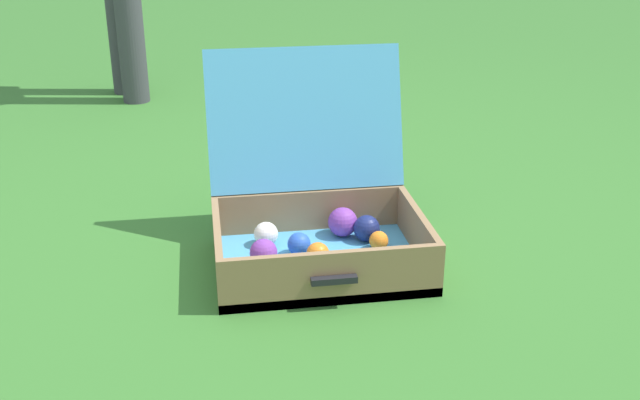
% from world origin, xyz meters
% --- Properties ---
extents(ground_plane, '(16.00, 16.00, 0.00)m').
position_xyz_m(ground_plane, '(0.00, 0.00, 0.00)').
color(ground_plane, '#336B28').
extents(open_suitcase, '(0.54, 0.55, 0.52)m').
position_xyz_m(open_suitcase, '(0.09, 0.01, 0.12)').
color(open_suitcase, '#4799C6').
rests_on(open_suitcase, ground).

